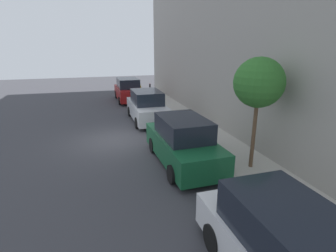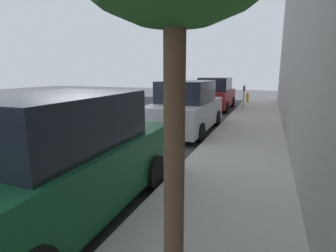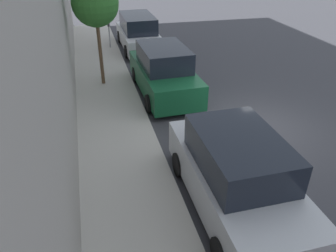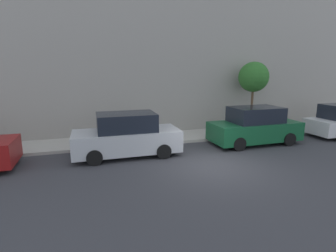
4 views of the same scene
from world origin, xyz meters
name	(u,v)px [view 4 (image 4 of 4)]	position (x,y,z in m)	size (l,w,h in m)	color
ground_plane	(213,165)	(0.00, 0.00, 0.00)	(60.00, 60.00, 0.00)	#38383D
sidewalk	(176,137)	(4.73, 0.00, 0.07)	(2.46, 32.00, 0.15)	#B2ADA3
building_facade	(165,32)	(6.96, 0.00, 6.16)	(2.00, 32.00, 12.32)	gray
parked_suv_second	(255,127)	(2.40, -3.62, 0.93)	(2.08, 4.85, 1.98)	#14512D
parked_suv_third	(127,136)	(2.35, 3.20, 0.93)	(2.08, 4.81, 1.98)	#B7BABF
parking_meter_near	(327,114)	(3.95, -10.20, 1.08)	(0.11, 0.15, 1.52)	#ADADB2
street_tree	(254,77)	(4.77, -5.00, 3.46)	(1.83, 1.83, 4.24)	brown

